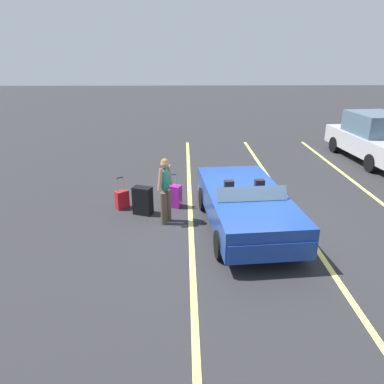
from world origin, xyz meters
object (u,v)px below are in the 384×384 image
suitcase_medium_bright (174,196)px  parked_sedan_near (374,138)px  suitcase_large_black (143,201)px  traveler_person (165,187)px  convertible_car (248,209)px  suitcase_small_carryon (122,200)px

suitcase_medium_bright → parked_sedan_near: parked_sedan_near is taller
suitcase_large_black → suitcase_medium_bright: 0.92m
traveler_person → suitcase_large_black: bearing=170.4°
suitcase_medium_bright → parked_sedan_near: bearing=-35.1°
suitcase_medium_bright → parked_sedan_near: 8.83m
suitcase_large_black → suitcase_medium_bright: (-0.46, 0.79, -0.05)m
suitcase_medium_bright → traveler_person: traveler_person is taller
traveler_person → parked_sedan_near: parked_sedan_near is taller
suitcase_medium_bright → convertible_car: bearing=-108.0°
suitcase_small_carryon → parked_sedan_near: 10.10m
convertible_car → suitcase_large_black: convertible_car is taller
suitcase_large_black → suitcase_medium_bright: size_ratio=0.76×
convertible_car → suitcase_small_carryon: size_ratio=4.88×
suitcase_large_black → traveler_person: bearing=-109.6°
suitcase_large_black → suitcase_small_carryon: size_ratio=0.84×
suitcase_small_carryon → suitcase_medium_bright: bearing=58.3°
suitcase_medium_bright → suitcase_large_black: bearing=144.5°
parked_sedan_near → traveler_person: bearing=-59.3°
suitcase_medium_bright → suitcase_small_carryon: size_ratio=1.10×
convertible_car → traveler_person: size_ratio=2.59×
suitcase_large_black → traveler_person: 1.00m
suitcase_large_black → suitcase_medium_bright: suitcase_medium_bright is taller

